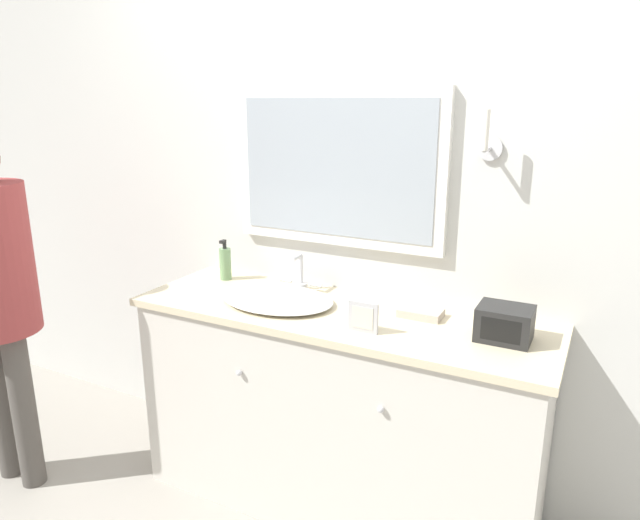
{
  "coord_description": "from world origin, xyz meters",
  "views": [
    {
      "loc": [
        0.91,
        -1.61,
        1.68
      ],
      "look_at": [
        -0.08,
        0.3,
        1.08
      ],
      "focal_mm": 32.0,
      "sensor_mm": 36.0,
      "label": 1
    }
  ],
  "objects_px": {
    "appliance_box": "(505,323)",
    "picture_frame": "(363,317)",
    "sink_basin": "(278,298)",
    "soap_bottle": "(225,263)"
  },
  "relations": [
    {
      "from": "appliance_box",
      "to": "picture_frame",
      "type": "xyz_separation_m",
      "value": [
        -0.46,
        -0.16,
        -0.0
      ]
    },
    {
      "from": "soap_bottle",
      "to": "picture_frame",
      "type": "relative_size",
      "value": 1.67
    },
    {
      "from": "soap_bottle",
      "to": "picture_frame",
      "type": "xyz_separation_m",
      "value": [
        0.81,
        -0.28,
        -0.02
      ]
    },
    {
      "from": "sink_basin",
      "to": "picture_frame",
      "type": "xyz_separation_m",
      "value": [
        0.43,
        -0.13,
        0.04
      ]
    },
    {
      "from": "appliance_box",
      "to": "sink_basin",
      "type": "bearing_deg",
      "value": -177.62
    },
    {
      "from": "sink_basin",
      "to": "picture_frame",
      "type": "height_order",
      "value": "sink_basin"
    },
    {
      "from": "appliance_box",
      "to": "picture_frame",
      "type": "relative_size",
      "value": 1.62
    },
    {
      "from": "sink_basin",
      "to": "appliance_box",
      "type": "height_order",
      "value": "sink_basin"
    },
    {
      "from": "sink_basin",
      "to": "picture_frame",
      "type": "bearing_deg",
      "value": -16.23
    },
    {
      "from": "sink_basin",
      "to": "appliance_box",
      "type": "bearing_deg",
      "value": 2.38
    }
  ]
}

